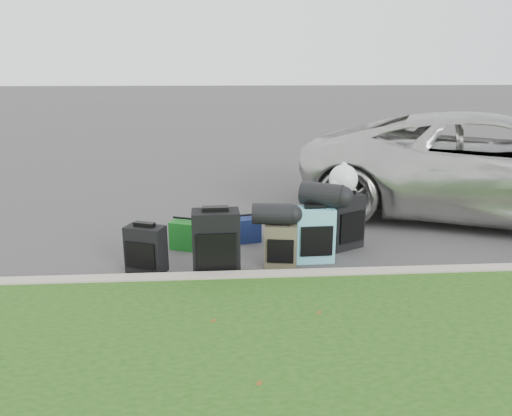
{
  "coord_description": "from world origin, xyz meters",
  "views": [
    {
      "loc": [
        -0.53,
        -6.04,
        2.33
      ],
      "look_at": [
        -0.1,
        0.2,
        0.55
      ],
      "focal_mm": 35.0,
      "sensor_mm": 36.0,
      "label": 1
    }
  ],
  "objects": [
    {
      "name": "ground",
      "position": [
        0.0,
        0.0,
        0.0
      ],
      "size": [
        120.0,
        120.0,
        0.0
      ],
      "primitive_type": "plane",
      "color": "#383535",
      "rests_on": "ground"
    },
    {
      "name": "suitcase_large_black_left",
      "position": [
        -0.62,
        -0.66,
        0.38
      ],
      "size": [
        0.55,
        0.34,
        0.77
      ],
      "primitive_type": "cube",
      "rotation": [
        0.0,
        0.0,
        0.04
      ],
      "color": "black",
      "rests_on": "ground"
    },
    {
      "name": "duffel_left",
      "position": [
        0.05,
        -0.42,
        0.65
      ],
      "size": [
        0.51,
        0.32,
        0.26
      ],
      "primitive_type": "cylinder",
      "rotation": [
        0.0,
        1.57,
        -0.15
      ],
      "color": "black",
      "rests_on": "suitcase_olive"
    },
    {
      "name": "duffel_right",
      "position": [
        0.68,
        -0.21,
        0.82
      ],
      "size": [
        0.59,
        0.5,
        0.29
      ],
      "primitive_type": "cylinder",
      "rotation": [
        0.0,
        1.57,
        -0.5
      ],
      "color": "black",
      "rests_on": "suitcase_teal"
    },
    {
      "name": "suv",
      "position": [
        3.72,
        1.4,
        0.82
      ],
      "size": [
        6.48,
        4.82,
        1.64
      ],
      "primitive_type": "imported",
      "rotation": [
        0.0,
        0.0,
        1.17
      ],
      "color": "#B7B7B2",
      "rests_on": "ground"
    },
    {
      "name": "tote_green",
      "position": [
        -1.05,
        0.26,
        0.19
      ],
      "size": [
        0.4,
        0.36,
        0.37
      ],
      "primitive_type": "cube",
      "rotation": [
        0.0,
        0.0,
        -0.35
      ],
      "color": "#16651C",
      "rests_on": "ground"
    },
    {
      "name": "suitcase_small_black",
      "position": [
        -1.43,
        -0.51,
        0.28
      ],
      "size": [
        0.5,
        0.39,
        0.56
      ],
      "primitive_type": "cube",
      "rotation": [
        0.0,
        0.0,
        -0.36
      ],
      "color": "black",
      "rests_on": "ground"
    },
    {
      "name": "trash_bag",
      "position": [
        1.04,
        0.21,
        0.91
      ],
      "size": [
        0.38,
        0.38,
        0.38
      ],
      "primitive_type": "sphere",
      "color": "white",
      "rests_on": "suitcase_large_black_right"
    },
    {
      "name": "suitcase_teal",
      "position": [
        0.58,
        -0.3,
        0.34
      ],
      "size": [
        0.49,
        0.3,
        0.68
      ],
      "primitive_type": "cube",
      "rotation": [
        0.0,
        0.0,
        0.04
      ],
      "color": "teal",
      "rests_on": "ground"
    },
    {
      "name": "curb",
      "position": [
        0.0,
        -1.0,
        0.07
      ],
      "size": [
        120.0,
        0.18,
        0.15
      ],
      "primitive_type": "cube",
      "color": "#9E937F",
      "rests_on": "ground"
    },
    {
      "name": "suitcase_large_black_right",
      "position": [
        1.06,
        0.14,
        0.36
      ],
      "size": [
        0.56,
        0.48,
        0.72
      ],
      "primitive_type": "cube",
      "rotation": [
        0.0,
        0.0,
        0.49
      ],
      "color": "black",
      "rests_on": "ground"
    },
    {
      "name": "suitcase_olive",
      "position": [
        0.15,
        -0.45,
        0.26
      ],
      "size": [
        0.41,
        0.29,
        0.52
      ],
      "primitive_type": "cube",
      "rotation": [
        0.0,
        0.0,
        -0.16
      ],
      "color": "#413D2B",
      "rests_on": "ground"
    },
    {
      "name": "tote_navy",
      "position": [
        -0.19,
        0.48,
        0.17
      ],
      "size": [
        0.36,
        0.32,
        0.34
      ],
      "primitive_type": "cube",
      "rotation": [
        0.0,
        0.0,
        0.25
      ],
      "color": "navy",
      "rests_on": "ground"
    }
  ]
}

